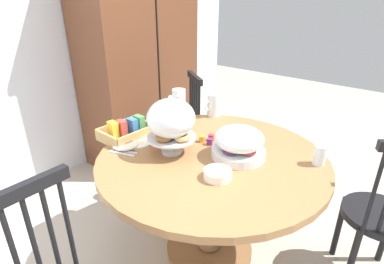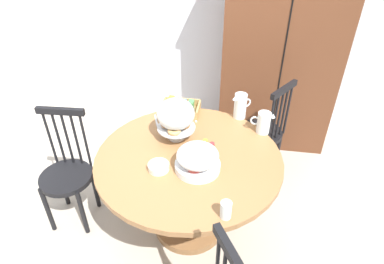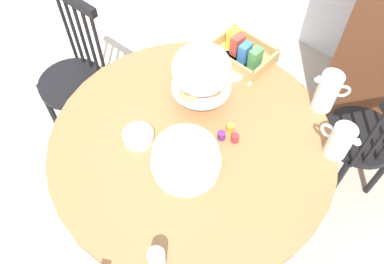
{
  "view_description": "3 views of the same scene",
  "coord_description": "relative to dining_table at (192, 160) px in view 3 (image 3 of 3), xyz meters",
  "views": [
    {
      "loc": [
        -1.18,
        -0.83,
        1.56
      ],
      "look_at": [
        0.04,
        0.23,
        0.84
      ],
      "focal_mm": 28.24,
      "sensor_mm": 36.0,
      "label": 1
    },
    {
      "loc": [
        0.34,
        -1.67,
        2.19
      ],
      "look_at": [
        0.04,
        0.23,
        0.84
      ],
      "focal_mm": 30.87,
      "sensor_mm": 36.0,
      "label": 2
    },
    {
      "loc": [
        0.7,
        -0.64,
        2.16
      ],
      "look_at": [
        0.04,
        0.08,
        0.79
      ],
      "focal_mm": 35.62,
      "sensor_mm": 36.0,
      "label": 3
    }
  ],
  "objects": [
    {
      "name": "fruit_platter_covered",
      "position": [
        0.08,
        -0.12,
        0.28
      ],
      "size": [
        0.3,
        0.3,
        0.18
      ],
      "color": "silver",
      "rests_on": "dining_table"
    },
    {
      "name": "table_knife",
      "position": [
        -0.3,
        0.41,
        0.2
      ],
      "size": [
        0.07,
        0.16,
        0.01
      ],
      "primitive_type": "cube",
      "rotation": [
        0.0,
        0.0,
        8.21
      ],
      "color": "silver",
      "rests_on": "dining_table"
    },
    {
      "name": "dinner_fork",
      "position": [
        -0.33,
        0.4,
        0.2
      ],
      "size": [
        0.07,
        0.16,
        0.01
      ],
      "primitive_type": "cube",
      "rotation": [
        0.0,
        0.0,
        8.21
      ],
      "color": "silver",
      "rests_on": "dining_table"
    },
    {
      "name": "jam_jar_apricot",
      "position": [
        0.1,
        0.15,
        0.21
      ],
      "size": [
        0.04,
        0.04,
        0.04
      ],
      "primitive_type": "cylinder",
      "color": "orange",
      "rests_on": "dining_table"
    },
    {
      "name": "windsor_chair_by_cabinet",
      "position": [
        0.55,
        0.77,
        -0.09
      ],
      "size": [
        0.46,
        0.46,
        0.97
      ],
      "color": "black",
      "rests_on": "ground_plane"
    },
    {
      "name": "jam_jar_strawberry",
      "position": [
        0.15,
        0.12,
        0.21
      ],
      "size": [
        0.04,
        0.04,
        0.04
      ],
      "primitive_type": "cylinder",
      "color": "#B7282D",
      "rests_on": "dining_table"
    },
    {
      "name": "milk_pitcher",
      "position": [
        0.51,
        0.38,
        0.27
      ],
      "size": [
        0.18,
        0.1,
        0.17
      ],
      "color": "silver",
      "rests_on": "dining_table"
    },
    {
      "name": "drinking_glass",
      "position": [
        0.29,
        -0.5,
        0.25
      ],
      "size": [
        0.06,
        0.06,
        0.11
      ],
      "primitive_type": "cylinder",
      "color": "silver",
      "rests_on": "dining_table"
    },
    {
      "name": "jam_jar_grape",
      "position": [
        0.1,
        0.09,
        0.21
      ],
      "size": [
        0.04,
        0.04,
        0.04
      ],
      "primitive_type": "cylinder",
      "color": "#5B2366",
      "rests_on": "dining_table"
    },
    {
      "name": "cereal_basket",
      "position": [
        -0.16,
        0.56,
        0.23
      ],
      "size": [
        0.32,
        0.24,
        0.12
      ],
      "color": "tan",
      "rests_on": "dining_table"
    },
    {
      "name": "cereal_bowl",
      "position": [
        -0.17,
        -0.17,
        0.22
      ],
      "size": [
        0.14,
        0.14,
        0.04
      ],
      "primitive_type": "cylinder",
      "color": "white",
      "rests_on": "dining_table"
    },
    {
      "name": "pastry_stand_with_dome",
      "position": [
        -0.12,
        0.2,
        0.39
      ],
      "size": [
        0.28,
        0.28,
        0.34
      ],
      "color": "silver",
      "rests_on": "dining_table"
    },
    {
      "name": "windsor_chair_facing_door",
      "position": [
        -0.95,
        -0.03,
        -0.09
      ],
      "size": [
        0.4,
        0.4,
        0.97
      ],
      "color": "black",
      "rests_on": "ground_plane"
    },
    {
      "name": "orange_juice_pitcher",
      "position": [
        0.33,
        0.56,
        0.29
      ],
      "size": [
        0.16,
        0.13,
        0.21
      ],
      "color": "silver",
      "rests_on": "dining_table"
    },
    {
      "name": "china_plate_large",
      "position": [
        -0.17,
        0.46,
        0.2
      ],
      "size": [
        0.22,
        0.22,
        0.01
      ],
      "primitive_type": "cylinder",
      "color": "white",
      "rests_on": "dining_table"
    },
    {
      "name": "dining_table",
      "position": [
        0.0,
        0.0,
        0.0
      ],
      "size": [
        1.3,
        1.3,
        0.74
      ],
      "color": "olive",
      "rests_on": "ground_plane"
    },
    {
      "name": "soup_spoon",
      "position": [
        -0.04,
        0.51,
        0.2
      ],
      "size": [
        0.07,
        0.16,
        0.01
      ],
      "primitive_type": "cube",
      "rotation": [
        0.0,
        0.0,
        8.21
      ],
      "color": "silver",
      "rests_on": "dining_table"
    },
    {
      "name": "china_plate_small",
      "position": [
        -0.26,
        0.45,
        0.21
      ],
      "size": [
        0.15,
        0.15,
        0.01
      ],
      "primitive_type": "cylinder",
      "color": "white",
      "rests_on": "china_plate_large"
    },
    {
      "name": "ground_plane",
      "position": [
        -0.04,
        -0.08,
        -0.55
      ],
      "size": [
        10.0,
        10.0,
        0.0
      ],
      "primitive_type": "plane",
      "color": "#A89E8E"
    }
  ]
}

